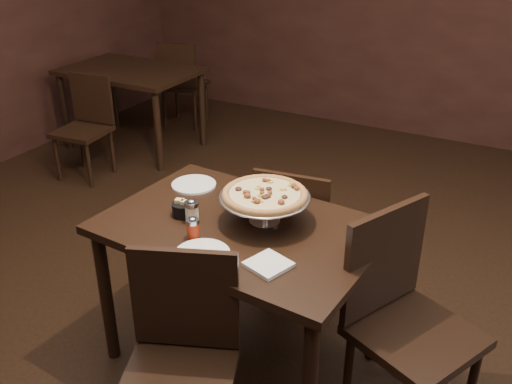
% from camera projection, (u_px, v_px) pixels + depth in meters
% --- Properties ---
extents(room, '(6.04, 7.04, 2.84)m').
position_uv_depth(room, '(246.00, 79.00, 2.19)').
color(room, black).
rests_on(room, ground).
extents(dining_table, '(1.25, 0.89, 0.75)m').
position_uv_depth(dining_table, '(241.00, 244.00, 2.54)').
color(dining_table, black).
rests_on(dining_table, ground).
extents(background_table, '(1.16, 0.77, 0.72)m').
position_uv_depth(background_table, '(131.00, 80.00, 5.02)').
color(background_table, black).
rests_on(background_table, ground).
extents(pizza_stand, '(0.40, 0.40, 0.17)m').
position_uv_depth(pizza_stand, '(265.00, 195.00, 2.45)').
color(pizza_stand, '#B6B5BC').
rests_on(pizza_stand, dining_table).
extents(parmesan_shaker, '(0.06, 0.06, 0.11)m').
position_uv_depth(parmesan_shaker, '(192.00, 211.00, 2.49)').
color(parmesan_shaker, '#FAF7C2').
rests_on(parmesan_shaker, dining_table).
extents(pepper_flake_shaker, '(0.06, 0.06, 0.10)m').
position_uv_depth(pepper_flake_shaker, '(193.00, 228.00, 2.37)').
color(pepper_flake_shaker, maroon).
rests_on(pepper_flake_shaker, dining_table).
extents(packet_caddy, '(0.10, 0.10, 0.08)m').
position_uv_depth(packet_caddy, '(183.00, 209.00, 2.55)').
color(packet_caddy, black).
rests_on(packet_caddy, dining_table).
extents(napkin_stack, '(0.19, 0.19, 0.02)m').
position_uv_depth(napkin_stack, '(268.00, 264.00, 2.20)').
color(napkin_stack, white).
rests_on(napkin_stack, dining_table).
extents(plate_left, '(0.22, 0.22, 0.01)m').
position_uv_depth(plate_left, '(194.00, 185.00, 2.84)').
color(plate_left, white).
rests_on(plate_left, dining_table).
extents(plate_near, '(0.22, 0.22, 0.01)m').
position_uv_depth(plate_near, '(202.00, 254.00, 2.27)').
color(plate_near, white).
rests_on(plate_near, dining_table).
extents(serving_spatula, '(0.14, 0.14, 0.02)m').
position_uv_depth(serving_spatula, '(254.00, 206.00, 2.37)').
color(serving_spatula, '#B6B5BC').
rests_on(serving_spatula, pizza_stand).
extents(chair_far, '(0.44, 0.44, 0.84)m').
position_uv_depth(chair_far, '(296.00, 232.00, 3.00)').
color(chair_far, black).
rests_on(chair_far, ground).
extents(chair_near, '(0.54, 0.54, 0.88)m').
position_uv_depth(chair_near, '(181.00, 358.00, 2.13)').
color(chair_near, black).
rests_on(chair_near, ground).
extents(chair_side, '(0.59, 0.59, 0.95)m').
position_uv_depth(chair_side, '(403.00, 314.00, 2.31)').
color(chair_side, black).
rests_on(chair_side, ground).
extents(bg_chair_far, '(0.48, 0.48, 0.85)m').
position_uv_depth(bg_chair_far, '(182.00, 81.00, 5.57)').
color(bg_chair_far, black).
rests_on(bg_chair_far, ground).
extents(bg_chair_near, '(0.42, 0.42, 0.82)m').
position_uv_depth(bg_chair_near, '(86.00, 123.00, 4.56)').
color(bg_chair_near, black).
rests_on(bg_chair_near, ground).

